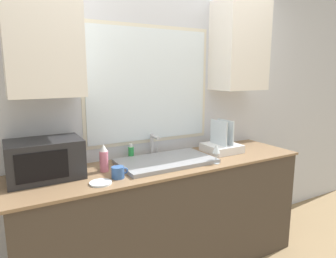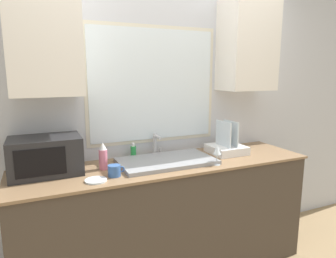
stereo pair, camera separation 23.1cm
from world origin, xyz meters
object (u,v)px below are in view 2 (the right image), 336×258
(dish_rack, at_px, (227,147))
(soap_bottle, at_px, (133,152))
(spray_bottle, at_px, (103,156))
(microwave, at_px, (46,156))
(faucet, at_px, (156,143))
(wine_glass, at_px, (217,150))
(mug_near_sink, at_px, (114,171))

(dish_rack, distance_m, soap_bottle, 0.83)
(spray_bottle, bearing_deg, soap_bottle, 33.26)
(microwave, distance_m, soap_bottle, 0.70)
(faucet, bearing_deg, spray_bottle, -159.34)
(faucet, relative_size, wine_glass, 1.19)
(microwave, bearing_deg, wine_glass, -14.42)
(mug_near_sink, height_order, wine_glass, wine_glass)
(spray_bottle, relative_size, soap_bottle, 1.56)
(soap_bottle, distance_m, wine_glass, 0.70)
(microwave, relative_size, wine_glass, 3.01)
(soap_bottle, relative_size, wine_glass, 0.81)
(wine_glass, bearing_deg, spray_bottle, 162.93)
(dish_rack, xyz_separation_m, spray_bottle, (-1.10, -0.01, 0.04))
(faucet, xyz_separation_m, dish_rack, (0.60, -0.18, -0.05))
(spray_bottle, xyz_separation_m, wine_glass, (0.83, -0.25, 0.02))
(spray_bottle, xyz_separation_m, soap_bottle, (0.29, 0.19, -0.04))
(spray_bottle, height_order, soap_bottle, spray_bottle)
(faucet, distance_m, mug_near_sink, 0.60)
(soap_bottle, bearing_deg, dish_rack, -12.93)
(dish_rack, height_order, mug_near_sink, dish_rack)
(soap_bottle, xyz_separation_m, mug_near_sink, (-0.25, -0.38, -0.02))
(faucet, distance_m, dish_rack, 0.63)
(dish_rack, xyz_separation_m, mug_near_sink, (-1.06, -0.19, -0.02))
(microwave, xyz_separation_m, wine_glass, (1.22, -0.31, -0.02))
(faucet, height_order, wine_glass, faucet)
(dish_rack, relative_size, mug_near_sink, 2.48)
(faucet, distance_m, wine_glass, 0.55)
(mug_near_sink, bearing_deg, wine_glass, -4.96)
(dish_rack, xyz_separation_m, wine_glass, (-0.27, -0.26, 0.06))
(faucet, bearing_deg, wine_glass, -53.26)
(dish_rack, bearing_deg, wine_glass, -136.28)
(mug_near_sink, xyz_separation_m, wine_glass, (0.79, -0.07, 0.08))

